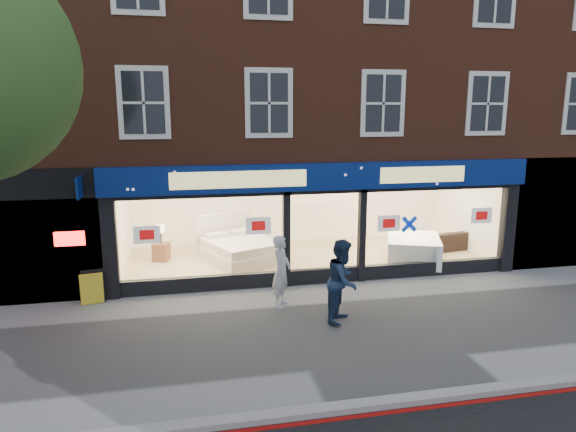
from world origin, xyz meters
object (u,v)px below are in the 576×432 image
object	(u,v)px
sofa	(441,240)
pedestrian_blue	(343,281)
display_bed	(239,249)
mattress_stack	(413,249)
a_board	(92,288)
pedestrian_grey	(281,271)

from	to	relation	value
sofa	pedestrian_blue	xyz separation A→B (m)	(-4.90, -4.71, 0.53)
display_bed	mattress_stack	distance (m)	5.29
pedestrian_blue	a_board	bearing A→B (deg)	102.65
sofa	pedestrian_blue	world-z (taller)	pedestrian_blue
a_board	mattress_stack	bearing A→B (deg)	-1.58
display_bed	a_board	distance (m)	4.67
display_bed	mattress_stack	xyz separation A→B (m)	(5.15, -1.20, 0.01)
display_bed	a_board	xyz separation A→B (m)	(-3.87, -2.61, -0.05)
display_bed	pedestrian_blue	size ratio (longest dim) A/B	1.54
a_board	pedestrian_blue	xyz separation A→B (m)	(5.63, -2.20, 0.52)
mattress_stack	sofa	size ratio (longest dim) A/B	1.12
display_bed	mattress_stack	size ratio (longest dim) A/B	1.22
mattress_stack	pedestrian_grey	size ratio (longest dim) A/B	1.37
sofa	pedestrian_grey	size ratio (longest dim) A/B	1.22
a_board	pedestrian_blue	size ratio (longest dim) A/B	0.44
mattress_stack	sofa	xyz separation A→B (m)	(1.50, 1.10, -0.07)
pedestrian_grey	pedestrian_blue	bearing A→B (deg)	-107.02
pedestrian_grey	display_bed	bearing A→B (deg)	37.57
display_bed	sofa	world-z (taller)	display_bed
a_board	sofa	bearing A→B (deg)	2.93
pedestrian_blue	sofa	bearing A→B (deg)	-12.08
mattress_stack	pedestrian_grey	bearing A→B (deg)	-151.71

